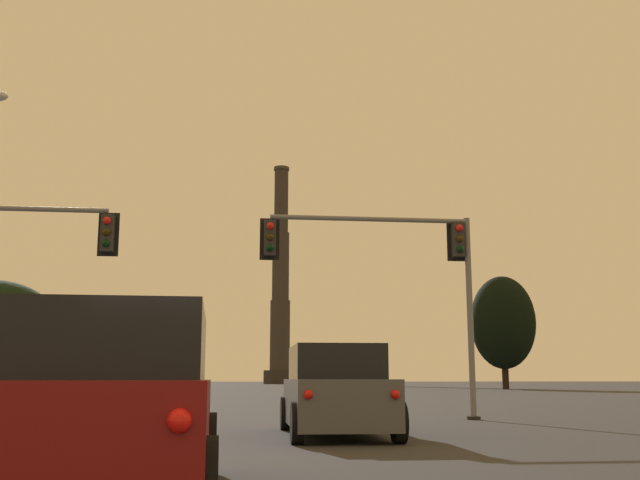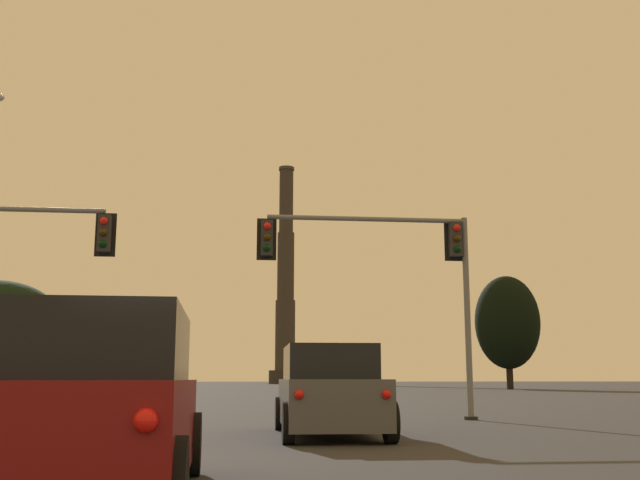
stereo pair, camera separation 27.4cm
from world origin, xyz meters
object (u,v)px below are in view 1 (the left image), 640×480
object	(u,v)px
smokestack	(280,296)
traffic_light_overhead_right	(399,261)
sedan_left_lane_front	(13,404)
suv_right_lane_front	(335,392)
suv_center_lane_second	(110,407)

from	to	relation	value
smokestack	traffic_light_overhead_right	bearing A→B (deg)	-92.17
sedan_left_lane_front	suv_right_lane_front	xyz separation A→B (m)	(6.49, -0.04, 0.23)
suv_right_lane_front	traffic_light_overhead_right	xyz separation A→B (m)	(2.70, 5.67, 3.70)
sedan_left_lane_front	smokestack	xyz separation A→B (m)	(14.65, 149.61, 18.50)
suv_center_lane_second	suv_right_lane_front	size ratio (longest dim) A/B	1.00
sedan_left_lane_front	traffic_light_overhead_right	world-z (taller)	traffic_light_overhead_right
suv_center_lane_second	smokestack	size ratio (longest dim) A/B	0.10
sedan_left_lane_front	suv_right_lane_front	distance (m)	6.49
suv_center_lane_second	sedan_left_lane_front	bearing A→B (deg)	109.74
sedan_left_lane_front	suv_center_lane_second	xyz separation A→B (m)	(3.15, -8.19, 0.23)
suv_center_lane_second	smokestack	xyz separation A→B (m)	(11.50, 157.79, 18.27)
sedan_left_lane_front	suv_center_lane_second	bearing A→B (deg)	-68.81
sedan_left_lane_front	suv_center_lane_second	size ratio (longest dim) A/B	0.95
suv_center_lane_second	suv_right_lane_front	world-z (taller)	same
suv_right_lane_front	smokestack	world-z (taller)	smokestack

